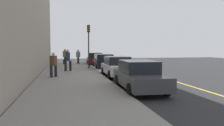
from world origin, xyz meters
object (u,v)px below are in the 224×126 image
object	(u,v)px
pedestrian_brown_coat	(53,64)
pedestrian_olive_coat	(65,56)
parked_car_charcoal	(139,76)
traffic_light_pole	(89,39)
rolling_suitcase	(64,62)
parked_car_black	(104,62)
parked_car_maroon	(95,59)
pedestrian_grey_coat	(78,56)
pedestrian_navy_coat	(68,59)
parked_car_white	(117,67)

from	to	relation	value
pedestrian_brown_coat	pedestrian_olive_coat	world-z (taller)	pedestrian_olive_coat
parked_car_charcoal	pedestrian_olive_coat	bearing A→B (deg)	-168.05
parked_car_charcoal	traffic_light_pole	distance (m)	11.55
rolling_suitcase	parked_car_black	bearing A→B (deg)	31.04
pedestrian_brown_coat	rolling_suitcase	world-z (taller)	pedestrian_brown_coat
parked_car_maroon	pedestrian_grey_coat	world-z (taller)	pedestrian_grey_coat
parked_car_charcoal	pedestrian_navy_coat	xyz separation A→B (m)	(-8.94, -3.41, 0.38)
pedestrian_brown_coat	pedestrian_olive_coat	size ratio (longest dim) A/B	0.92
pedestrian_grey_coat	pedestrian_navy_coat	xyz separation A→B (m)	(8.67, -1.38, 0.06)
parked_car_charcoal	parked_car_maroon	bearing A→B (deg)	179.96
pedestrian_brown_coat	parked_car_charcoal	bearing A→B (deg)	41.36
parked_car_maroon	pedestrian_brown_coat	size ratio (longest dim) A/B	2.65
parked_car_maroon	parked_car_white	world-z (taller)	same
pedestrian_navy_coat	parked_car_white	bearing A→B (deg)	45.28
pedestrian_brown_coat	rolling_suitcase	xyz separation A→B (m)	(-12.61, 0.67, -0.65)
parked_car_white	pedestrian_brown_coat	bearing A→B (deg)	-85.40
parked_car_black	parked_car_charcoal	size ratio (longest dim) A/B	1.05
parked_car_white	rolling_suitcase	xyz separation A→B (m)	(-12.24, -3.92, -0.36)
parked_car_white	parked_car_charcoal	distance (m)	5.41
parked_car_white	traffic_light_pole	bearing A→B (deg)	-165.48
parked_car_white	parked_car_maroon	bearing A→B (deg)	-179.32
rolling_suitcase	parked_car_white	bearing A→B (deg)	17.76
parked_car_charcoal	pedestrian_grey_coat	size ratio (longest dim) A/B	2.63
parked_car_maroon	pedestrian_grey_coat	distance (m)	2.14
pedestrian_grey_coat	rolling_suitcase	bearing A→B (deg)	-91.50
traffic_light_pole	rolling_suitcase	xyz separation A→B (m)	(-6.40, -2.41, -2.61)
parked_car_maroon	parked_car_white	size ratio (longest dim) A/B	1.04
parked_car_charcoal	pedestrian_brown_coat	bearing A→B (deg)	-138.64
pedestrian_grey_coat	pedestrian_navy_coat	distance (m)	8.78
pedestrian_grey_coat	rolling_suitcase	distance (m)	1.87
parked_car_maroon	pedestrian_navy_coat	xyz separation A→B (m)	(8.08, -3.42, 0.38)
pedestrian_grey_coat	pedestrian_olive_coat	xyz separation A→B (m)	(0.41, -1.62, 0.05)
parked_car_black	pedestrian_grey_coat	xyz separation A→B (m)	(-6.43, -2.15, 0.32)
parked_car_white	rolling_suitcase	size ratio (longest dim) A/B	5.07
pedestrian_brown_coat	rolling_suitcase	size ratio (longest dim) A/B	1.99
parked_car_black	parked_car_charcoal	xyz separation A→B (m)	(11.17, -0.13, -0.00)
parked_car_white	pedestrian_olive_coat	bearing A→B (deg)	-162.17
rolling_suitcase	parked_car_charcoal	bearing A→B (deg)	12.06
parked_car_white	pedestrian_grey_coat	size ratio (longest dim) A/B	2.48
parked_car_charcoal	pedestrian_brown_coat	distance (m)	6.72
parked_car_charcoal	pedestrian_grey_coat	world-z (taller)	pedestrian_grey_coat
parked_car_maroon	parked_car_black	world-z (taller)	same
rolling_suitcase	pedestrian_grey_coat	bearing A→B (deg)	88.50
pedestrian_brown_coat	traffic_light_pole	distance (m)	7.20
parked_car_black	pedestrian_grey_coat	bearing A→B (deg)	-161.51
pedestrian_brown_coat	parked_car_black	bearing A→B (deg)	143.32
pedestrian_olive_coat	pedestrian_navy_coat	bearing A→B (deg)	1.60
traffic_light_pole	pedestrian_navy_coat	bearing A→B (deg)	-41.50
pedestrian_brown_coat	pedestrian_grey_coat	world-z (taller)	pedestrian_grey_coat
parked_car_black	parked_car_white	distance (m)	5.76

